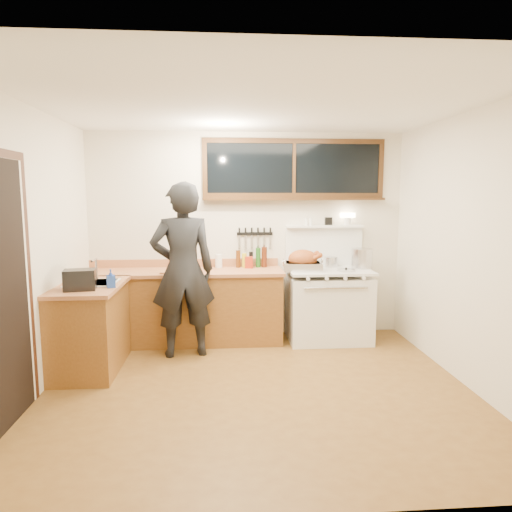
{
  "coord_description": "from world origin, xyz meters",
  "views": [
    {
      "loc": [
        -0.32,
        -4.1,
        1.82
      ],
      "look_at": [
        0.05,
        0.85,
        1.15
      ],
      "focal_mm": 32.0,
      "sensor_mm": 36.0,
      "label": 1
    }
  ],
  "objects": [
    {
      "name": "back_window",
      "position": [
        0.6,
        1.72,
        2.06
      ],
      "size": [
        2.32,
        0.13,
        0.77
      ],
      "color": "black",
      "rests_on": "room_shell"
    },
    {
      "name": "pitcher",
      "position": [
        -0.37,
        1.64,
        0.98
      ],
      "size": [
        0.1,
        0.1,
        0.17
      ],
      "color": "white",
      "rests_on": "counter_back"
    },
    {
      "name": "roast_turkey",
      "position": [
        0.67,
        1.35,
        1.0
      ],
      "size": [
        0.51,
        0.4,
        0.25
      ],
      "color": "silver",
      "rests_on": "vintage_stove"
    },
    {
      "name": "stockpot",
      "position": [
        1.43,
        1.46,
        1.02
      ],
      "size": [
        0.35,
        0.35,
        0.25
      ],
      "color": "silver",
      "rests_on": "vintage_stove"
    },
    {
      "name": "left_doorway",
      "position": [
        -1.99,
        -0.55,
        1.09
      ],
      "size": [
        0.02,
        1.04,
        2.17
      ],
      "color": "black",
      "rests_on": "ground"
    },
    {
      "name": "room_shell",
      "position": [
        0.0,
        0.0,
        1.65
      ],
      "size": [
        4.1,
        3.6,
        2.65
      ],
      "color": "beige",
      "rests_on": "ground"
    },
    {
      "name": "toaster",
      "position": [
        -1.7,
        0.36,
        1.0
      ],
      "size": [
        0.32,
        0.25,
        0.2
      ],
      "color": "black",
      "rests_on": "counter_left"
    },
    {
      "name": "man",
      "position": [
        -0.76,
        0.98,
        0.98
      ],
      "size": [
        0.79,
        0.59,
        1.96
      ],
      "color": "black",
      "rests_on": "ground"
    },
    {
      "name": "bottle_cluster",
      "position": [
        0.07,
        1.63,
        1.01
      ],
      "size": [
        0.4,
        0.07,
        0.26
      ],
      "color": "black",
      "rests_on": "counter_back"
    },
    {
      "name": "ground_plane",
      "position": [
        0.0,
        0.0,
        -0.01
      ],
      "size": [
        4.0,
        3.5,
        0.02
      ],
      "primitive_type": "cube",
      "color": "brown"
    },
    {
      "name": "saucepan",
      "position": [
        1.07,
        1.6,
        0.96
      ],
      "size": [
        0.2,
        0.3,
        0.13
      ],
      "color": "silver",
      "rests_on": "vintage_stove"
    },
    {
      "name": "soap_bottle",
      "position": [
        -1.43,
        0.46,
        0.99
      ],
      "size": [
        0.11,
        0.11,
        0.18
      ],
      "color": "#2144A8",
      "rests_on": "counter_left"
    },
    {
      "name": "pot_lid",
      "position": [
        1.18,
        1.27,
        0.91
      ],
      "size": [
        0.29,
        0.29,
        0.04
      ],
      "color": "silver",
      "rests_on": "vintage_stove"
    },
    {
      "name": "vintage_stove",
      "position": [
        1.0,
        1.41,
        0.47
      ],
      "size": [
        1.02,
        0.74,
        1.59
      ],
      "color": "white",
      "rests_on": "ground"
    },
    {
      "name": "coffee_tin",
      "position": [
        0.02,
        1.57,
        0.97
      ],
      "size": [
        0.1,
        0.09,
        0.15
      ],
      "color": "#A02911",
      "rests_on": "counter_back"
    },
    {
      "name": "knife_strip",
      "position": [
        0.1,
        1.73,
        1.31
      ],
      "size": [
        0.46,
        0.03,
        0.28
      ],
      "color": "black",
      "rests_on": "room_shell"
    },
    {
      "name": "counter_back",
      "position": [
        -0.8,
        1.45,
        0.45
      ],
      "size": [
        2.44,
        0.64,
        1.0
      ],
      "color": "brown",
      "rests_on": "ground"
    },
    {
      "name": "cutting_board",
      "position": [
        -0.85,
        1.31,
        0.95
      ],
      "size": [
        0.39,
        0.31,
        0.13
      ],
      "color": "#B06F46",
      "rests_on": "counter_back"
    },
    {
      "name": "sink_unit",
      "position": [
        -1.68,
        0.7,
        0.85
      ],
      "size": [
        0.5,
        0.45,
        0.37
      ],
      "color": "white",
      "rests_on": "counter_left"
    },
    {
      "name": "counter_left",
      "position": [
        -1.7,
        0.62,
        0.45
      ],
      "size": [
        0.64,
        1.09,
        0.9
      ],
      "color": "brown",
      "rests_on": "ground"
    }
  ]
}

